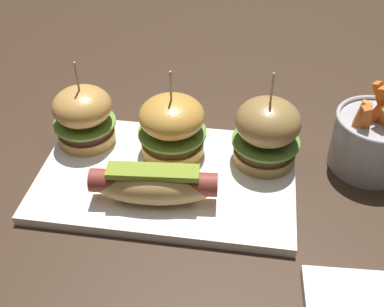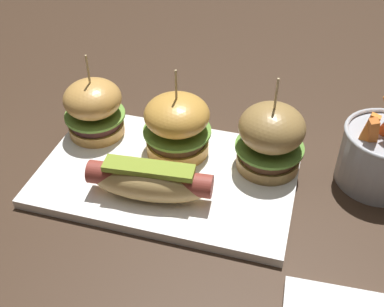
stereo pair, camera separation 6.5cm
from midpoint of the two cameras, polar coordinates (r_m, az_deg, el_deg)
ground_plane at (r=0.69m, az=-0.19°, el=-3.05°), size 3.00×3.00×0.00m
platter_main at (r=0.69m, az=-0.19°, el=-2.62°), size 0.36×0.23×0.01m
hot_dog at (r=0.63m, az=-2.12°, el=-3.41°), size 0.17×0.07×0.05m
slider_left at (r=0.74m, az=-9.16°, el=5.29°), size 0.09×0.09×0.13m
slider_center at (r=0.69m, az=0.89°, el=3.29°), size 0.10×0.10×0.14m
slider_right at (r=0.67m, az=12.09°, el=1.77°), size 0.10×0.10×0.14m
fries_bucket at (r=0.72m, az=24.16°, el=-0.19°), size 0.12×0.12×0.14m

